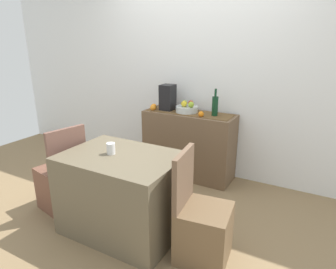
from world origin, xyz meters
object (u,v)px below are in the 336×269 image
at_px(chair_near_window, 63,184).
at_px(chair_by_corner, 202,228).
at_px(dining_table, 123,193).
at_px(wine_bottle, 215,106).
at_px(sideboard_console, 189,145).
at_px(fruit_bowl, 187,109).
at_px(coffee_maker, 168,98).
at_px(coffee_cup, 111,149).

distance_m(chair_near_window, chair_by_corner, 1.55).
distance_m(dining_table, chair_near_window, 0.78).
xyz_separation_m(wine_bottle, chair_near_window, (-1.13, -1.34, -0.69)).
height_order(sideboard_console, wine_bottle, wine_bottle).
distance_m(fruit_bowl, dining_table, 1.43).
height_order(fruit_bowl, chair_by_corner, fruit_bowl).
height_order(fruit_bowl, dining_table, fruit_bowl).
distance_m(fruit_bowl, chair_near_window, 1.66).
bearing_deg(sideboard_console, dining_table, -91.22).
height_order(sideboard_console, chair_by_corner, chair_by_corner).
xyz_separation_m(fruit_bowl, coffee_maker, (-0.27, 0.00, 0.12)).
xyz_separation_m(coffee_cup, chair_near_window, (-0.68, 0.01, -0.52)).
bearing_deg(fruit_bowl, chair_by_corner, -59.56).
height_order(wine_bottle, chair_near_window, wine_bottle).
xyz_separation_m(dining_table, chair_near_window, (-0.78, -0.00, -0.10)).
height_order(sideboard_console, dining_table, sideboard_console).
bearing_deg(fruit_bowl, sideboard_console, 0.00).
xyz_separation_m(sideboard_console, chair_by_corner, (0.75, -1.34, -0.15)).
bearing_deg(chair_by_corner, coffee_cup, -179.01).
height_order(fruit_bowl, coffee_cup, fruit_bowl).
bearing_deg(chair_near_window, wine_bottle, 49.80).
height_order(coffee_maker, chair_near_window, coffee_maker).
height_order(dining_table, chair_by_corner, chair_by_corner).
distance_m(sideboard_console, chair_by_corner, 1.54).
height_order(fruit_bowl, wine_bottle, wine_bottle).
distance_m(wine_bottle, chair_by_corner, 1.56).
bearing_deg(coffee_cup, coffee_maker, 97.72).
bearing_deg(fruit_bowl, dining_table, -89.63).
xyz_separation_m(wine_bottle, coffee_maker, (-0.63, 0.00, 0.04)).
height_order(wine_bottle, coffee_cup, wine_bottle).
bearing_deg(wine_bottle, coffee_maker, 180.00).
xyz_separation_m(chair_near_window, chair_by_corner, (1.55, 0.00, 0.00)).
bearing_deg(coffee_maker, chair_near_window, -110.53).
distance_m(coffee_maker, chair_by_corner, 1.85).
xyz_separation_m(coffee_cup, chair_by_corner, (0.87, 0.02, -0.52)).
bearing_deg(chair_by_corner, chair_near_window, -179.95).
bearing_deg(chair_near_window, sideboard_console, 58.96).
bearing_deg(coffee_cup, chair_by_corner, 0.99).
distance_m(coffee_cup, chair_by_corner, 1.02).
distance_m(dining_table, coffee_cup, 0.43).
distance_m(fruit_bowl, chair_by_corner, 1.66).
bearing_deg(chair_near_window, coffee_cup, -1.14).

